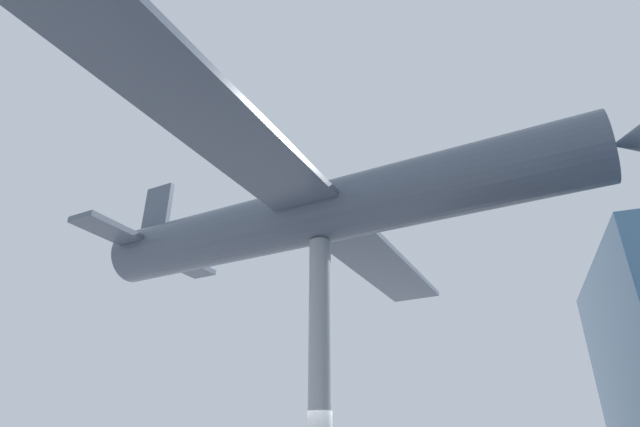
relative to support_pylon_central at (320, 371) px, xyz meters
name	(u,v)px	position (x,y,z in m)	size (l,w,h in m)	color
support_pylon_central	(320,371)	(0.00, 0.00, 0.00)	(0.58, 0.58, 6.80)	#999EA3
suspended_airplane	(329,211)	(0.04, 0.27, 4.26)	(17.73, 16.14, 3.35)	#4C5666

